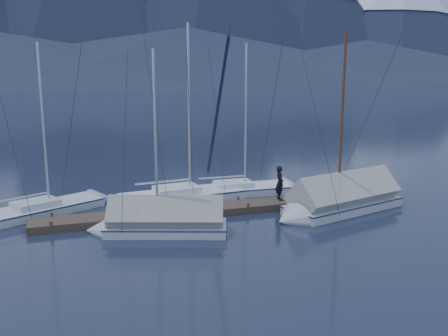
{
  "coord_description": "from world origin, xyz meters",
  "views": [
    {
      "loc": [
        -7.12,
        -19.32,
        6.69
      ],
      "look_at": [
        0.0,
        2.0,
        2.2
      ],
      "focal_mm": 38.0,
      "sensor_mm": 36.0,
      "label": 1
    }
  ],
  "objects_px": {
    "sailboat_open_right": "(253,190)",
    "person": "(280,183)",
    "sailboat_covered_near": "(336,203)",
    "sailboat_covered_far": "(155,224)",
    "sailboat_open_left": "(59,207)",
    "sailboat_open_mid": "(199,195)"
  },
  "relations": [
    {
      "from": "sailboat_open_mid",
      "to": "sailboat_covered_near",
      "type": "height_order",
      "value": "sailboat_open_mid"
    },
    {
      "from": "sailboat_open_left",
      "to": "sailboat_open_mid",
      "type": "relative_size",
      "value": 0.88
    },
    {
      "from": "person",
      "to": "sailboat_covered_far",
      "type": "bearing_deg",
      "value": 113.91
    },
    {
      "from": "sailboat_covered_near",
      "to": "person",
      "type": "bearing_deg",
      "value": 139.68
    },
    {
      "from": "sailboat_open_right",
      "to": "person",
      "type": "xyz_separation_m",
      "value": [
        0.25,
        -2.99,
        1.06
      ]
    },
    {
      "from": "sailboat_open_mid",
      "to": "sailboat_covered_far",
      "type": "relative_size",
      "value": 1.2
    },
    {
      "from": "sailboat_covered_far",
      "to": "sailboat_covered_near",
      "type": "bearing_deg",
      "value": 1.9
    },
    {
      "from": "sailboat_open_right",
      "to": "person",
      "type": "bearing_deg",
      "value": -85.28
    },
    {
      "from": "sailboat_open_right",
      "to": "sailboat_covered_far",
      "type": "height_order",
      "value": "sailboat_open_right"
    },
    {
      "from": "sailboat_open_mid",
      "to": "person",
      "type": "bearing_deg",
      "value": -37.86
    },
    {
      "from": "sailboat_open_right",
      "to": "sailboat_covered_near",
      "type": "distance_m",
      "value": 5.42
    },
    {
      "from": "sailboat_open_mid",
      "to": "sailboat_covered_near",
      "type": "relative_size",
      "value": 1.06
    },
    {
      "from": "sailboat_open_left",
      "to": "sailboat_covered_far",
      "type": "relative_size",
      "value": 1.06
    },
    {
      "from": "sailboat_open_mid",
      "to": "sailboat_covered_far",
      "type": "distance_m",
      "value": 5.89
    },
    {
      "from": "sailboat_covered_near",
      "to": "person",
      "type": "relative_size",
      "value": 5.44
    },
    {
      "from": "sailboat_covered_near",
      "to": "person",
      "type": "distance_m",
      "value": 2.95
    },
    {
      "from": "sailboat_open_left",
      "to": "sailboat_open_right",
      "type": "relative_size",
      "value": 0.98
    },
    {
      "from": "sailboat_covered_near",
      "to": "sailboat_covered_far",
      "type": "bearing_deg",
      "value": -178.1
    },
    {
      "from": "sailboat_open_right",
      "to": "person",
      "type": "height_order",
      "value": "sailboat_open_right"
    },
    {
      "from": "sailboat_open_left",
      "to": "sailboat_covered_near",
      "type": "xyz_separation_m",
      "value": [
        12.93,
        -4.63,
        0.32
      ]
    },
    {
      "from": "sailboat_open_right",
      "to": "sailboat_covered_far",
      "type": "distance_m",
      "value": 8.34
    },
    {
      "from": "sailboat_open_mid",
      "to": "sailboat_open_right",
      "type": "bearing_deg",
      "value": 4.82
    }
  ]
}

